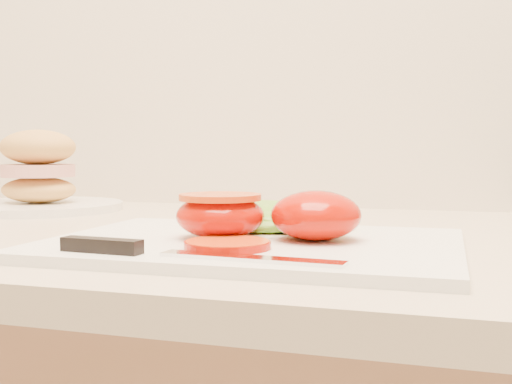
% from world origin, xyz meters
% --- Properties ---
extents(cutting_board, '(0.39, 0.28, 0.01)m').
position_xyz_m(cutting_board, '(-0.12, 1.55, 0.94)').
color(cutting_board, white).
rests_on(cutting_board, counter).
extents(tomato_half_dome, '(0.09, 0.09, 0.05)m').
position_xyz_m(tomato_half_dome, '(-0.06, 1.56, 0.96)').
color(tomato_half_dome, '#C10600').
rests_on(tomato_half_dome, cutting_board).
extents(tomato_half_cut, '(0.09, 0.09, 0.04)m').
position_xyz_m(tomato_half_cut, '(-0.15, 1.55, 0.96)').
color(tomato_half_cut, '#C10600').
rests_on(tomato_half_cut, cutting_board).
extents(tomato_slice_0, '(0.07, 0.07, 0.01)m').
position_xyz_m(tomato_slice_0, '(-0.12, 1.49, 0.94)').
color(tomato_slice_0, orange).
rests_on(tomato_slice_0, cutting_board).
extents(lettuce_leaf_0, '(0.16, 0.13, 0.03)m').
position_xyz_m(lettuce_leaf_0, '(-0.13, 1.63, 0.95)').
color(lettuce_leaf_0, '#74C634').
rests_on(lettuce_leaf_0, cutting_board).
extents(lettuce_leaf_1, '(0.15, 0.14, 0.03)m').
position_xyz_m(lettuce_leaf_1, '(-0.09, 1.64, 0.95)').
color(lettuce_leaf_1, '#74C634').
rests_on(lettuce_leaf_1, cutting_board).
extents(knife, '(0.24, 0.03, 0.01)m').
position_xyz_m(knife, '(-0.16, 1.44, 0.94)').
color(knife, silver).
rests_on(knife, cutting_board).
extents(sandwich_plate, '(0.26, 0.26, 0.13)m').
position_xyz_m(sandwich_plate, '(-0.55, 1.82, 0.98)').
color(sandwich_plate, white).
rests_on(sandwich_plate, counter).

